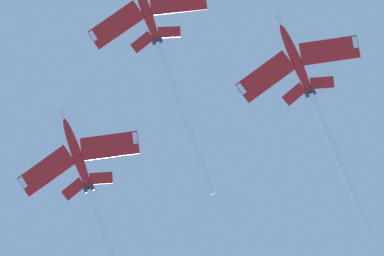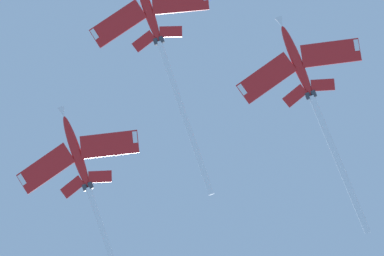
% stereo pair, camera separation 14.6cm
% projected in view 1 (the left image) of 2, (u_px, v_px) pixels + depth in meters
% --- Properties ---
extents(jet_lead, '(27.80, 30.10, 11.70)m').
position_uv_depth(jet_lead, '(158.00, 43.00, 133.19)').
color(jet_lead, red).
extents(jet_left_wing, '(25.21, 27.94, 10.17)m').
position_uv_depth(jet_left_wing, '(310.00, 92.00, 128.06)').
color(jet_left_wing, red).
extents(jet_right_wing, '(27.44, 30.38, 10.83)m').
position_uv_depth(jet_right_wing, '(89.00, 189.00, 129.22)').
color(jet_right_wing, red).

